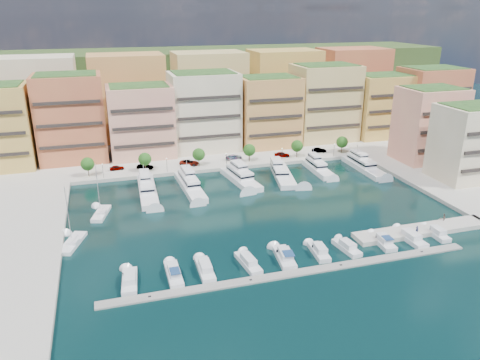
% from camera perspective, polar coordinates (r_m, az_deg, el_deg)
% --- Properties ---
extents(ground, '(400.00, 400.00, 0.00)m').
position_cam_1_polar(ground, '(114.49, 2.42, -3.55)').
color(ground, black).
rests_on(ground, ground).
extents(north_quay, '(220.00, 64.00, 2.00)m').
position_cam_1_polar(north_quay, '(170.92, -4.36, 4.53)').
color(north_quay, '#9E998E').
rests_on(north_quay, ground).
extents(hillside, '(240.00, 40.00, 58.00)m').
position_cam_1_polar(hillside, '(216.71, -7.14, 7.80)').
color(hillside, '#243817').
rests_on(hillside, ground).
extents(south_pontoon, '(72.00, 2.20, 0.35)m').
position_cam_1_polar(south_pontoon, '(88.75, 6.96, -11.26)').
color(south_pontoon, gray).
rests_on(south_pontoon, ground).
extents(finger_pier, '(32.00, 5.00, 2.00)m').
position_cam_1_polar(finger_pier, '(110.54, 21.26, -5.92)').
color(finger_pier, '#9E998E').
rests_on(finger_pier, ground).
extents(apartment_1, '(20.00, 16.50, 26.80)m').
position_cam_1_polar(apartment_1, '(154.49, -19.92, 7.15)').
color(apartment_1, '#B6683C').
rests_on(apartment_1, north_quay).
extents(apartment_2, '(20.00, 15.50, 22.80)m').
position_cam_1_polar(apartment_2, '(153.12, -11.98, 7.04)').
color(apartment_2, '#E3A47E').
rests_on(apartment_2, north_quay).
extents(apartment_3, '(22.00, 16.50, 25.80)m').
position_cam_1_polar(apartment_3, '(157.72, -4.41, 8.36)').
color(apartment_3, beige).
rests_on(apartment_3, north_quay).
extents(apartment_4, '(20.00, 15.50, 23.80)m').
position_cam_1_polar(apartment_4, '(162.05, 3.45, 8.34)').
color(apartment_4, '#CD884C').
rests_on(apartment_4, north_quay).
extents(apartment_5, '(22.00, 16.50, 26.80)m').
position_cam_1_polar(apartment_5, '(172.19, 10.22, 9.28)').
color(apartment_5, tan).
rests_on(apartment_5, north_quay).
extents(apartment_6, '(20.00, 15.50, 22.80)m').
position_cam_1_polar(apartment_6, '(181.76, 16.76, 8.67)').
color(apartment_6, gold).
rests_on(apartment_6, north_quay).
extents(apartment_7, '(22.00, 16.50, 24.80)m').
position_cam_1_polar(apartment_7, '(191.63, 22.20, 8.91)').
color(apartment_7, '#B6683C').
rests_on(apartment_7, north_quay).
extents(apartment_east_a, '(18.00, 14.50, 22.80)m').
position_cam_1_polar(apartment_east_a, '(156.89, 22.03, 6.31)').
color(apartment_east_a, '#E3A47E').
rests_on(apartment_east_a, east_quay).
extents(apartment_east_b, '(18.00, 14.50, 20.80)m').
position_cam_1_polar(apartment_east_b, '(143.97, 26.31, 4.12)').
color(apartment_east_b, beige).
rests_on(apartment_east_b, east_quay).
extents(backblock_0, '(26.00, 18.00, 30.00)m').
position_cam_1_polar(backblock_0, '(176.67, -23.31, 8.80)').
color(backblock_0, beige).
rests_on(backblock_0, north_quay).
extents(backblock_1, '(26.00, 18.00, 30.00)m').
position_cam_1_polar(backblock_1, '(175.76, -13.47, 9.83)').
color(backblock_1, '#CD884C').
rests_on(backblock_1, north_quay).
extents(backblock_2, '(26.00, 18.00, 30.00)m').
position_cam_1_polar(backblock_2, '(179.91, -3.76, 10.56)').
color(backblock_2, tan).
rests_on(backblock_2, north_quay).
extents(backblock_3, '(26.00, 18.00, 30.00)m').
position_cam_1_polar(backblock_3, '(188.80, 5.31, 10.98)').
color(backblock_3, gold).
rests_on(backblock_3, north_quay).
extents(backblock_4, '(26.00, 18.00, 30.00)m').
position_cam_1_polar(backblock_4, '(201.80, 13.40, 11.12)').
color(backblock_4, '#B6683C').
rests_on(backblock_4, north_quay).
extents(tree_0, '(3.80, 3.80, 5.65)m').
position_cam_1_polar(tree_0, '(138.82, -18.10, 1.86)').
color(tree_0, '#473323').
rests_on(tree_0, north_quay).
extents(tree_1, '(3.80, 3.80, 5.65)m').
position_cam_1_polar(tree_1, '(139.12, -11.52, 2.51)').
color(tree_1, '#473323').
rests_on(tree_1, north_quay).
extents(tree_2, '(3.80, 3.80, 5.65)m').
position_cam_1_polar(tree_2, '(141.25, -5.06, 3.12)').
color(tree_2, '#473323').
rests_on(tree_2, north_quay).
extents(tree_3, '(3.80, 3.80, 5.65)m').
position_cam_1_polar(tree_3, '(145.12, 1.14, 3.66)').
color(tree_3, '#473323').
rests_on(tree_3, north_quay).
extents(tree_4, '(3.80, 3.80, 5.65)m').
position_cam_1_polar(tree_4, '(150.59, 6.97, 4.14)').
color(tree_4, '#473323').
rests_on(tree_4, north_quay).
extents(tree_5, '(3.80, 3.80, 5.65)m').
position_cam_1_polar(tree_5, '(157.51, 12.34, 4.53)').
color(tree_5, '#473323').
rests_on(tree_5, north_quay).
extents(lamppost_0, '(0.30, 0.30, 4.20)m').
position_cam_1_polar(lamppost_0, '(136.81, -16.40, 1.38)').
color(lamppost_0, black).
rests_on(lamppost_0, north_quay).
extents(lamppost_1, '(0.30, 0.30, 4.20)m').
position_cam_1_polar(lamppost_1, '(137.81, -8.92, 2.11)').
color(lamppost_1, black).
rests_on(lamppost_1, north_quay).
extents(lamppost_2, '(0.30, 0.30, 4.20)m').
position_cam_1_polar(lamppost_2, '(141.12, -1.67, 2.79)').
color(lamppost_2, black).
rests_on(lamppost_2, north_quay).
extents(lamppost_3, '(0.30, 0.30, 4.20)m').
position_cam_1_polar(lamppost_3, '(146.58, 5.15, 3.38)').
color(lamppost_3, black).
rests_on(lamppost_3, north_quay).
extents(lamppost_4, '(0.30, 0.30, 4.20)m').
position_cam_1_polar(lamppost_4, '(153.96, 11.40, 3.89)').
color(lamppost_4, black).
rests_on(lamppost_4, north_quay).
extents(yacht_1, '(5.25, 22.93, 7.30)m').
position_cam_1_polar(yacht_1, '(126.11, -11.24, -1.10)').
color(yacht_1, white).
rests_on(yacht_1, ground).
extents(yacht_2, '(5.11, 22.53, 7.30)m').
position_cam_1_polar(yacht_2, '(127.65, -6.18, -0.49)').
color(yacht_2, white).
rests_on(yacht_2, ground).
extents(yacht_3, '(7.35, 19.63, 7.30)m').
position_cam_1_polar(yacht_3, '(132.20, -0.01, 0.37)').
color(yacht_3, white).
rests_on(yacht_3, ground).
extents(yacht_4, '(8.55, 20.54, 7.30)m').
position_cam_1_polar(yacht_4, '(135.77, 5.12, 0.78)').
color(yacht_4, white).
rests_on(yacht_4, ground).
extents(yacht_5, '(4.39, 16.12, 7.30)m').
position_cam_1_polar(yacht_5, '(142.10, 9.42, 1.53)').
color(yacht_5, white).
rests_on(yacht_5, ground).
extents(yacht_6, '(4.90, 20.65, 7.30)m').
position_cam_1_polar(yacht_6, '(147.02, 14.79, 1.76)').
color(yacht_6, white).
rests_on(yacht_6, ground).
extents(cruiser_0, '(3.37, 8.50, 2.55)m').
position_cam_1_polar(cruiser_0, '(87.20, -13.30, -11.91)').
color(cruiser_0, silver).
rests_on(cruiser_0, ground).
extents(cruiser_1, '(2.52, 8.80, 2.66)m').
position_cam_1_polar(cruiser_1, '(87.68, -8.07, -11.31)').
color(cruiser_1, silver).
rests_on(cruiser_1, ground).
extents(cruiser_2, '(2.70, 8.59, 2.55)m').
position_cam_1_polar(cruiser_2, '(88.55, -4.27, -10.82)').
color(cruiser_2, silver).
rests_on(cruiser_2, ground).
extents(cruiser_3, '(3.33, 8.64, 2.55)m').
position_cam_1_polar(cruiser_3, '(90.39, 1.01, -10.06)').
color(cruiser_3, silver).
rests_on(cruiser_3, ground).
extents(cruiser_4, '(3.84, 8.88, 2.66)m').
position_cam_1_polar(cruiser_4, '(92.60, 5.45, -9.35)').
color(cruiser_4, silver).
rests_on(cruiser_4, ground).
extents(cruiser_5, '(3.14, 7.64, 2.55)m').
position_cam_1_polar(cruiser_5, '(95.39, 9.62, -8.63)').
color(cruiser_5, silver).
rests_on(cruiser_5, ground).
extents(cruiser_6, '(3.29, 7.69, 2.55)m').
position_cam_1_polar(cruiser_6, '(98.04, 12.89, -8.04)').
color(cruiser_6, silver).
rests_on(cruiser_6, ground).
extents(cruiser_7, '(3.14, 7.54, 2.66)m').
position_cam_1_polar(cruiser_7, '(102.13, 17.04, -7.23)').
color(cruiser_7, silver).
rests_on(cruiser_7, ground).
extents(cruiser_8, '(2.99, 8.97, 2.55)m').
position_cam_1_polar(cruiser_8, '(105.70, 20.03, -6.65)').
color(cruiser_8, silver).
rests_on(cruiser_8, ground).
extents(cruiser_9, '(2.59, 7.13, 2.55)m').
position_cam_1_polar(cruiser_9, '(109.59, 22.84, -6.06)').
color(cruiser_9, silver).
rests_on(cruiser_9, ground).
extents(sailboat_2, '(4.98, 9.25, 13.20)m').
position_cam_1_polar(sailboat_2, '(115.66, -16.56, -4.00)').
color(sailboat_2, white).
rests_on(sailboat_2, ground).
extents(sailboat_1, '(5.82, 9.89, 13.20)m').
position_cam_1_polar(sailboat_1, '(103.66, -19.72, -7.30)').
color(sailboat_1, white).
rests_on(sailboat_1, ground).
extents(tender_3, '(1.71, 1.49, 0.89)m').
position_cam_1_polar(tender_3, '(117.54, 23.32, -4.41)').
color(tender_3, beige).
rests_on(tender_3, ground).
extents(tender_1, '(1.62, 1.50, 0.71)m').
position_cam_1_polar(tender_1, '(109.47, 17.88, -5.54)').
color(tender_1, '#C0BC93').
rests_on(tender_1, ground).
extents(car_0, '(4.27, 2.01, 1.41)m').
position_cam_1_polar(car_0, '(143.10, -14.79, 1.46)').
color(car_0, gray).
rests_on(car_0, north_quay).
extents(car_1, '(5.05, 3.46, 1.58)m').
position_cam_1_polar(car_1, '(141.95, -11.51, 1.62)').
color(car_1, gray).
rests_on(car_1, north_quay).
extents(car_2, '(6.39, 4.46, 1.62)m').
position_cam_1_polar(car_2, '(143.39, -6.22, 2.11)').
color(car_2, gray).
rests_on(car_2, north_quay).
extents(car_3, '(5.78, 3.47, 1.57)m').
position_cam_1_polar(car_3, '(148.15, -0.76, 2.82)').
color(car_3, gray).
rests_on(car_3, north_quay).
extents(car_4, '(5.20, 3.26, 1.65)m').
position_cam_1_polar(car_4, '(151.28, 5.13, 3.13)').
color(car_4, gray).
rests_on(car_4, north_quay).
extents(car_5, '(4.86, 2.29, 1.54)m').
position_cam_1_polar(car_5, '(157.57, 9.62, 3.60)').
color(car_5, gray).
rests_on(car_5, north_quay).
extents(person_0, '(0.63, 0.73, 1.69)m').
position_cam_1_polar(person_0, '(106.97, 20.77, -5.64)').
color(person_0, '#222745').
rests_on(person_0, finger_pier).
extents(person_1, '(1.00, 0.94, 1.63)m').
position_cam_1_polar(person_1, '(115.33, 23.59, -4.17)').
color(person_1, brown).
rests_on(person_1, finger_pier).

